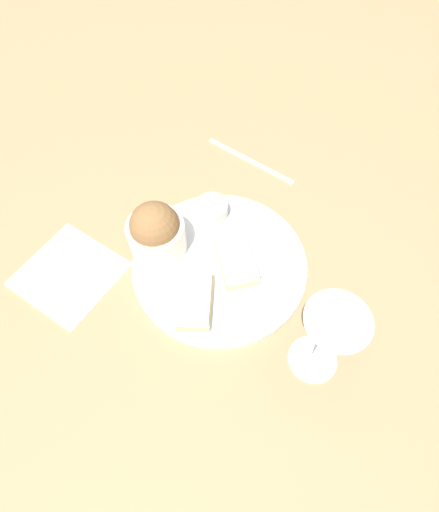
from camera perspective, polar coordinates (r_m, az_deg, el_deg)
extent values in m
plane|color=#93704C|center=(0.66, 0.00, -1.53)|extent=(4.00, 4.00, 0.00)
cylinder|color=silver|center=(0.65, 0.00, -1.23)|extent=(0.28, 0.28, 0.01)
cylinder|color=silver|center=(0.65, -8.89, 2.68)|extent=(0.09, 0.09, 0.06)
sphere|color=brown|center=(0.62, -9.27, 4.27)|extent=(0.08, 0.08, 0.08)
cylinder|color=beige|center=(0.69, -1.11, 6.62)|extent=(0.06, 0.06, 0.03)
cylinder|color=beige|center=(0.68, -1.13, 7.14)|extent=(0.05, 0.05, 0.01)
cube|color=#D1B27F|center=(0.64, 2.40, -0.71)|extent=(0.11, 0.10, 0.02)
cube|color=beige|center=(0.63, 2.44, -0.11)|extent=(0.10, 0.09, 0.01)
cube|color=#D1B27F|center=(0.61, -3.55, -6.59)|extent=(0.10, 0.08, 0.02)
cube|color=beige|center=(0.60, -3.61, -6.06)|extent=(0.09, 0.07, 0.01)
cylinder|color=silver|center=(0.61, 13.15, -14.14)|extent=(0.07, 0.07, 0.01)
cylinder|color=silver|center=(0.58, 13.89, -13.01)|extent=(0.01, 0.01, 0.07)
cone|color=silver|center=(0.51, 15.59, -10.41)|extent=(0.08, 0.08, 0.07)
cube|color=white|center=(0.70, -20.70, -2.35)|extent=(0.17, 0.18, 0.01)
cube|color=silver|center=(0.81, 4.44, 13.49)|extent=(0.06, 0.19, 0.01)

